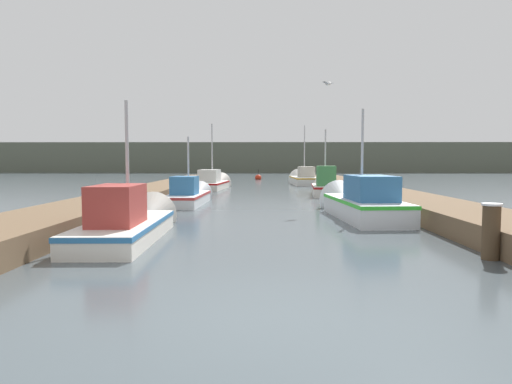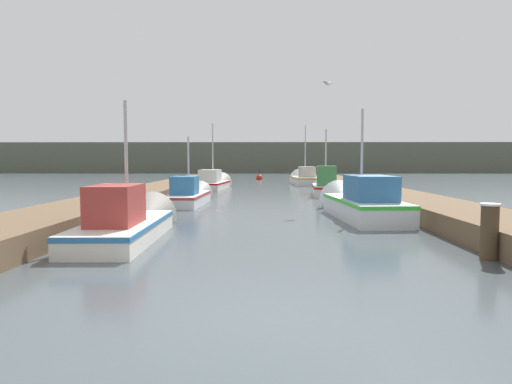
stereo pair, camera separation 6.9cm
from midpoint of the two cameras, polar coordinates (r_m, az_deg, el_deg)
ground_plane at (r=5.50m, az=1.61°, el=-15.60°), size 200.00×200.00×0.00m
dock_left at (r=21.91m, az=-13.41°, el=-0.24°), size 2.33×40.00×0.54m
dock_right at (r=21.95m, az=15.44°, el=-0.27°), size 2.33×40.00×0.54m
distant_shore_ridge at (r=74.55m, az=0.89°, el=4.30°), size 120.00×16.00×4.47m
fishing_boat_0 at (r=11.41m, az=-15.29°, el=-3.54°), size 1.59×5.34×3.69m
fishing_boat_1 at (r=15.26m, az=12.84°, el=-1.29°), size 1.95×5.87×3.90m
fishing_boat_2 at (r=19.68m, az=-8.12°, el=-0.40°), size 1.48×5.17×3.21m
fishing_boat_3 at (r=24.47m, az=8.75°, el=0.71°), size 1.65×4.59×3.83m
fishing_boat_4 at (r=29.94m, az=-5.17°, el=1.16°), size 2.07×5.78×4.69m
fishing_boat_5 at (r=35.26m, az=6.10°, el=1.64°), size 2.03×6.01×5.01m
mooring_piling_0 at (r=9.52m, az=27.35°, el=-4.39°), size 0.36×0.36×1.05m
mooring_piling_1 at (r=30.17m, az=9.05°, el=1.74°), size 0.26×0.26×1.35m
channel_buoy at (r=43.53m, az=0.45°, el=1.80°), size 0.61×0.61×1.11m
seagull_lead at (r=18.50m, az=9.10°, el=13.24°), size 0.48×0.47×0.12m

